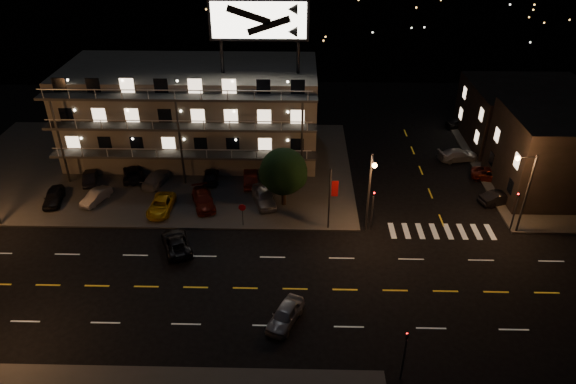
{
  "coord_description": "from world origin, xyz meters",
  "views": [
    {
      "loc": [
        2.14,
        -31.04,
        27.99
      ],
      "look_at": [
        1.25,
        8.0,
        4.23
      ],
      "focal_mm": 32.0,
      "sensor_mm": 36.0,
      "label": 1
    }
  ],
  "objects_px": {
    "lot_car_4": "(264,196)",
    "road_car_west": "(176,243)",
    "tree": "(283,173)",
    "road_car_east": "(285,315)",
    "lot_car_7": "(156,178)",
    "side_car_0": "(499,198)",
    "lot_car_2": "(161,205)"
  },
  "relations": [
    {
      "from": "road_car_west",
      "to": "lot_car_4",
      "type": "bearing_deg",
      "value": -156.13
    },
    {
      "from": "lot_car_7",
      "to": "side_car_0",
      "type": "xyz_separation_m",
      "value": [
        35.49,
        -2.94,
        -0.12
      ]
    },
    {
      "from": "tree",
      "to": "road_car_east",
      "type": "distance_m",
      "value": 16.25
    },
    {
      "from": "side_car_0",
      "to": "road_car_east",
      "type": "bearing_deg",
      "value": 111.0
    },
    {
      "from": "tree",
      "to": "road_car_east",
      "type": "bearing_deg",
      "value": -87.72
    },
    {
      "from": "lot_car_2",
      "to": "side_car_0",
      "type": "height_order",
      "value": "lot_car_2"
    },
    {
      "from": "lot_car_7",
      "to": "road_car_east",
      "type": "xyz_separation_m",
      "value": [
        14.35,
        -19.73,
        -0.09
      ]
    },
    {
      "from": "lot_car_2",
      "to": "road_car_west",
      "type": "bearing_deg",
      "value": -63.12
    },
    {
      "from": "lot_car_2",
      "to": "road_car_east",
      "type": "xyz_separation_m",
      "value": [
        12.58,
        -14.48,
        -0.08
      ]
    },
    {
      "from": "lot_car_2",
      "to": "road_car_west",
      "type": "relative_size",
      "value": 0.96
    },
    {
      "from": "road_car_east",
      "to": "road_car_west",
      "type": "relative_size",
      "value": 0.87
    },
    {
      "from": "road_car_east",
      "to": "road_car_west",
      "type": "xyz_separation_m",
      "value": [
        -9.87,
        8.61,
        -0.05
      ]
    },
    {
      "from": "lot_car_4",
      "to": "road_car_west",
      "type": "xyz_separation_m",
      "value": [
        -7.27,
        -7.47,
        -0.27
      ]
    },
    {
      "from": "side_car_0",
      "to": "road_car_east",
      "type": "relative_size",
      "value": 0.98
    },
    {
      "from": "lot_car_4",
      "to": "road_car_west",
      "type": "bearing_deg",
      "value": -151.41
    },
    {
      "from": "lot_car_4",
      "to": "road_car_east",
      "type": "height_order",
      "value": "lot_car_4"
    },
    {
      "from": "road_car_west",
      "to": "tree",
      "type": "bearing_deg",
      "value": -163.42
    },
    {
      "from": "road_car_east",
      "to": "lot_car_2",
      "type": "bearing_deg",
      "value": 154.85
    },
    {
      "from": "lot_car_4",
      "to": "tree",
      "type": "bearing_deg",
      "value": -20.98
    },
    {
      "from": "tree",
      "to": "road_car_west",
      "type": "height_order",
      "value": "tree"
    },
    {
      "from": "tree",
      "to": "side_car_0",
      "type": "relative_size",
      "value": 1.5
    },
    {
      "from": "side_car_0",
      "to": "road_car_east",
      "type": "distance_m",
      "value": 27.0
    },
    {
      "from": "side_car_0",
      "to": "road_car_east",
      "type": "xyz_separation_m",
      "value": [
        -21.15,
        -16.79,
        0.03
      ]
    },
    {
      "from": "road_car_east",
      "to": "lot_car_4",
      "type": "bearing_deg",
      "value": 123.02
    },
    {
      "from": "lot_car_4",
      "to": "lot_car_7",
      "type": "xyz_separation_m",
      "value": [
        -11.75,
        3.65,
        -0.13
      ]
    },
    {
      "from": "lot_car_4",
      "to": "lot_car_7",
      "type": "distance_m",
      "value": 12.31
    },
    {
      "from": "lot_car_7",
      "to": "tree",
      "type": "bearing_deg",
      "value": 177.41
    },
    {
      "from": "lot_car_2",
      "to": "lot_car_4",
      "type": "distance_m",
      "value": 10.12
    },
    {
      "from": "tree",
      "to": "side_car_0",
      "type": "bearing_deg",
      "value": 2.2
    },
    {
      "from": "lot_car_2",
      "to": "lot_car_7",
      "type": "height_order",
      "value": "lot_car_7"
    },
    {
      "from": "lot_car_2",
      "to": "lot_car_4",
      "type": "xyz_separation_m",
      "value": [
        9.99,
        1.6,
        0.14
      ]
    },
    {
      "from": "tree",
      "to": "lot_car_2",
      "type": "bearing_deg",
      "value": -172.97
    }
  ]
}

